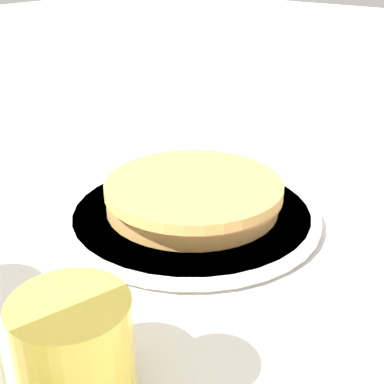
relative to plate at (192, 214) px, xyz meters
name	(u,v)px	position (x,y,z in m)	size (l,w,h in m)	color
ground_plane	(214,229)	(-0.03, 0.00, -0.01)	(4.00, 4.00, 0.00)	silver
plate	(192,214)	(0.00, 0.00, 0.00)	(0.27, 0.27, 0.01)	white
pancake_stack	(194,194)	(0.00, 0.00, 0.02)	(0.19, 0.19, 0.04)	tan
juice_glass	(74,349)	(-0.09, 0.23, 0.03)	(0.08, 0.08, 0.07)	yellow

